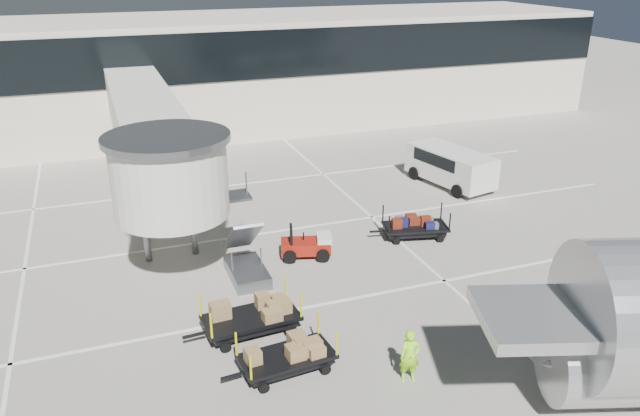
{
  "coord_description": "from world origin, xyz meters",
  "views": [
    {
      "loc": [
        -6.39,
        -17.09,
        12.28
      ],
      "look_at": [
        2.3,
        6.47,
        2.0
      ],
      "focal_mm": 35.0,
      "sensor_mm": 36.0,
      "label": 1
    }
  ],
  "objects_px": {
    "baggage_tug": "(307,246)",
    "ground_worker": "(410,356)",
    "box_cart_near": "(288,356)",
    "suitcase_cart": "(417,227)",
    "box_cart_far": "(248,319)",
    "minivan": "(448,164)"
  },
  "relations": [
    {
      "from": "baggage_tug",
      "to": "ground_worker",
      "type": "relative_size",
      "value": 1.36
    },
    {
      "from": "baggage_tug",
      "to": "box_cart_near",
      "type": "height_order",
      "value": "box_cart_near"
    },
    {
      "from": "suitcase_cart",
      "to": "ground_worker",
      "type": "height_order",
      "value": "ground_worker"
    },
    {
      "from": "box_cart_near",
      "to": "box_cart_far",
      "type": "xyz_separation_m",
      "value": [
        -0.71,
        2.4,
        0.08
      ]
    },
    {
      "from": "baggage_tug",
      "to": "minivan",
      "type": "bearing_deg",
      "value": 45.28
    },
    {
      "from": "baggage_tug",
      "to": "suitcase_cart",
      "type": "height_order",
      "value": "baggage_tug"
    },
    {
      "from": "baggage_tug",
      "to": "ground_worker",
      "type": "bearing_deg",
      "value": -73.13
    },
    {
      "from": "box_cart_near",
      "to": "box_cart_far",
      "type": "relative_size",
      "value": 0.9
    },
    {
      "from": "baggage_tug",
      "to": "box_cart_far",
      "type": "bearing_deg",
      "value": -112.22
    },
    {
      "from": "box_cart_near",
      "to": "box_cart_far",
      "type": "height_order",
      "value": "box_cart_far"
    },
    {
      "from": "minivan",
      "to": "baggage_tug",
      "type": "bearing_deg",
      "value": -162.98
    },
    {
      "from": "baggage_tug",
      "to": "box_cart_near",
      "type": "distance_m",
      "value": 8.03
    },
    {
      "from": "baggage_tug",
      "to": "ground_worker",
      "type": "height_order",
      "value": "ground_worker"
    },
    {
      "from": "box_cart_far",
      "to": "minivan",
      "type": "xyz_separation_m",
      "value": [
        14.47,
        10.94,
        0.6
      ]
    },
    {
      "from": "ground_worker",
      "to": "minivan",
      "type": "xyz_separation_m",
      "value": [
        10.41,
        15.09,
        0.35
      ]
    },
    {
      "from": "box_cart_near",
      "to": "ground_worker",
      "type": "height_order",
      "value": "ground_worker"
    },
    {
      "from": "minivan",
      "to": "box_cart_near",
      "type": "bearing_deg",
      "value": -148.32
    },
    {
      "from": "box_cart_far",
      "to": "minivan",
      "type": "height_order",
      "value": "minivan"
    },
    {
      "from": "box_cart_near",
      "to": "box_cart_far",
      "type": "distance_m",
      "value": 2.5
    },
    {
      "from": "suitcase_cart",
      "to": "minivan",
      "type": "distance_m",
      "value": 7.79
    },
    {
      "from": "box_cart_far",
      "to": "minivan",
      "type": "bearing_deg",
      "value": 33.11
    },
    {
      "from": "suitcase_cart",
      "to": "box_cart_far",
      "type": "relative_size",
      "value": 0.9
    }
  ]
}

